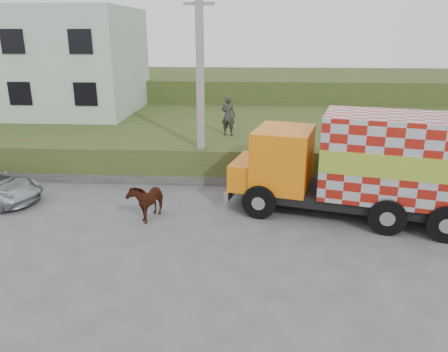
# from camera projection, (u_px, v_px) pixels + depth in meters

# --- Properties ---
(ground) EXTENTS (120.00, 120.00, 0.00)m
(ground) POSITION_uv_depth(u_px,v_px,m) (216.00, 227.00, 14.56)
(ground) COLOR #474749
(ground) RESTS_ON ground
(embankment) EXTENTS (40.00, 12.00, 1.50)m
(embankment) POSITION_uv_depth(u_px,v_px,m) (231.00, 136.00, 23.78)
(embankment) COLOR #264C19
(embankment) RESTS_ON ground
(embankment_far) EXTENTS (40.00, 12.00, 3.00)m
(embankment_far) POSITION_uv_depth(u_px,v_px,m) (239.00, 92.00, 34.90)
(embankment_far) COLOR #264C19
(embankment_far) RESTS_ON ground
(retaining_strip) EXTENTS (16.00, 0.50, 0.40)m
(retaining_strip) POSITION_uv_depth(u_px,v_px,m) (178.00, 179.00, 18.59)
(retaining_strip) COLOR #595651
(retaining_strip) RESTS_ON ground
(building) EXTENTS (10.00, 8.00, 6.00)m
(building) POSITION_uv_depth(u_px,v_px,m) (51.00, 61.00, 26.11)
(building) COLOR #A4C0A6
(building) RESTS_ON embankment
(utility_pole) EXTENTS (1.20, 0.30, 8.00)m
(utility_pole) POSITION_uv_depth(u_px,v_px,m) (200.00, 86.00, 17.68)
(utility_pole) COLOR gray
(utility_pole) RESTS_ON ground
(cargo_truck) EXTENTS (8.54, 4.50, 3.64)m
(cargo_truck) POSITION_uv_depth(u_px,v_px,m) (363.00, 165.00, 14.85)
(cargo_truck) COLOR black
(cargo_truck) RESTS_ON ground
(cow) EXTENTS (1.14, 1.72, 1.34)m
(cow) POSITION_uv_depth(u_px,v_px,m) (147.00, 199.00, 15.09)
(cow) COLOR black
(cow) RESTS_ON ground
(pedestrian) EXTENTS (0.77, 0.60, 1.86)m
(pedestrian) POSITION_uv_depth(u_px,v_px,m) (228.00, 116.00, 20.41)
(pedestrian) COLOR #282724
(pedestrian) RESTS_ON embankment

